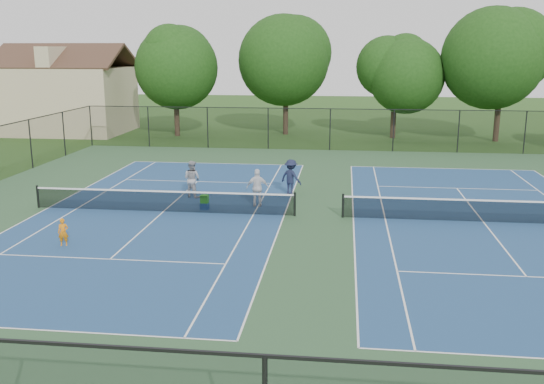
# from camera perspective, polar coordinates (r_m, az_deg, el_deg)

# --- Properties ---
(ground) EXTENTS (140.00, 140.00, 0.00)m
(ground) POSITION_cam_1_polar(r_m,az_deg,el_deg) (26.64, 4.40, -2.34)
(ground) COLOR #234716
(ground) RESTS_ON ground
(court_pad) EXTENTS (36.00, 36.00, 0.01)m
(court_pad) POSITION_cam_1_polar(r_m,az_deg,el_deg) (26.64, 4.40, -2.33)
(court_pad) COLOR #315835
(court_pad) RESTS_ON ground
(tennis_court_left) EXTENTS (12.00, 23.83, 1.07)m
(tennis_court_left) POSITION_cam_1_polar(r_m,az_deg,el_deg) (27.78, -10.18, -1.65)
(tennis_court_left) COLOR navy
(tennis_court_left) RESTS_ON ground
(tennis_court_right) EXTENTS (12.00, 23.83, 1.07)m
(tennis_court_right) POSITION_cam_1_polar(r_m,az_deg,el_deg) (27.26, 19.28, -2.49)
(tennis_court_right) COLOR navy
(tennis_court_right) RESTS_ON ground
(perimeter_fence) EXTENTS (36.08, 36.08, 3.02)m
(perimeter_fence) POSITION_cam_1_polar(r_m,az_deg,el_deg) (26.25, 4.46, 1.03)
(perimeter_fence) COLOR black
(perimeter_fence) RESTS_ON ground
(tree_back_a) EXTENTS (6.80, 6.80, 9.15)m
(tree_back_a) POSITION_cam_1_polar(r_m,az_deg,el_deg) (51.59, -9.13, 11.91)
(tree_back_a) COLOR #2D2116
(tree_back_a) RESTS_ON ground
(tree_back_b) EXTENTS (7.60, 7.60, 10.03)m
(tree_back_b) POSITION_cam_1_polar(r_m,az_deg,el_deg) (51.88, 1.32, 12.69)
(tree_back_b) COLOR #2D2116
(tree_back_b) RESTS_ON ground
(tree_back_c) EXTENTS (6.00, 6.00, 8.40)m
(tree_back_c) POSITION_cam_1_polar(r_m,az_deg,el_deg) (50.82, 11.55, 11.16)
(tree_back_c) COLOR #2D2116
(tree_back_c) RESTS_ON ground
(tree_back_d) EXTENTS (7.80, 7.80, 10.37)m
(tree_back_d) POSITION_cam_1_polar(r_m,az_deg,el_deg) (51.06, 20.89, 12.09)
(tree_back_d) COLOR #2D2116
(tree_back_d) RESTS_ON ground
(clapboard_house) EXTENTS (10.80, 8.10, 7.65)m
(clapboard_house) POSITION_cam_1_polar(r_m,az_deg,el_deg) (56.19, -18.70, 8.48)
(clapboard_house) COLOR tan
(clapboard_house) RESTS_ON ground
(child_player) EXTENTS (0.44, 0.36, 1.05)m
(child_player) POSITION_cam_1_polar(r_m,az_deg,el_deg) (23.89, -19.06, -3.60)
(child_player) COLOR orange
(child_player) RESTS_ON ground
(instructor) EXTENTS (1.10, 1.00, 1.84)m
(instructor) POSITION_cam_1_polar(r_m,az_deg,el_deg) (30.13, -7.53, 1.22)
(instructor) COLOR #9C9C9F
(instructor) RESTS_ON ground
(bystander_a) EXTENTS (1.09, 0.56, 1.78)m
(bystander_a) POSITION_cam_1_polar(r_m,az_deg,el_deg) (28.10, -1.36, 0.40)
(bystander_a) COLOR silver
(bystander_a) RESTS_ON ground
(bystander_b) EXTENTS (1.35, 1.18, 1.82)m
(bystander_b) POSITION_cam_1_polar(r_m,az_deg,el_deg) (30.33, 1.80, 1.39)
(bystander_b) COLOR #191E37
(bystander_b) RESTS_ON ground
(ball_crate) EXTENTS (0.39, 0.35, 0.31)m
(ball_crate) POSITION_cam_1_polar(r_m,az_deg,el_deg) (27.92, -6.36, -1.32)
(ball_crate) COLOR #144490
(ball_crate) RESTS_ON ground
(ball_hopper) EXTENTS (0.37, 0.31, 0.37)m
(ball_hopper) POSITION_cam_1_polar(r_m,az_deg,el_deg) (27.84, -6.38, -0.65)
(ball_hopper) COLOR green
(ball_hopper) RESTS_ON ball_crate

